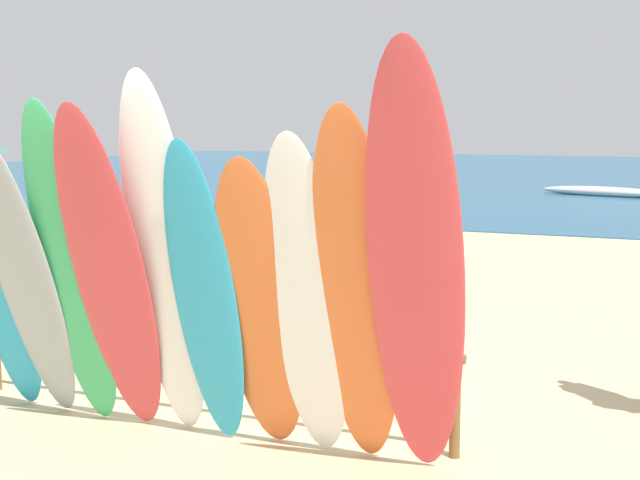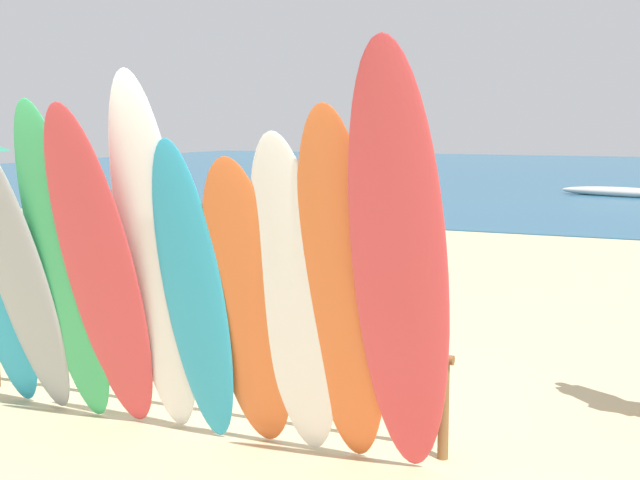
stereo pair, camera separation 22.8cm
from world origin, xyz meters
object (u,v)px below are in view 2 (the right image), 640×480
object	(u,v)px
surfboard_orange_9	(342,293)
beach_chair_red	(51,292)
surfboard_green_3	(64,267)
surfboard_orange_7	(248,308)
surfboard_white_5	(155,260)
surfboard_red_10	(400,273)
distant_boat	(624,192)
surfboard_rack	(192,344)
surfboard_red_4	(101,274)
surfboard_grey_2	(20,278)
beachgoer_strolling	(374,201)
surfboard_teal_6	(194,296)
surfboard_white_8	(294,301)

from	to	relation	value
surfboard_orange_9	beach_chair_red	xyz separation A→B (m)	(-4.15, 2.17, -0.71)
surfboard_green_3	surfboard_orange_7	world-z (taller)	surfboard_green_3
surfboard_white_5	surfboard_red_10	bearing A→B (deg)	-9.59
distant_boat	beach_chair_red	bearing A→B (deg)	-100.74
surfboard_rack	surfboard_red_4	distance (m)	0.89
surfboard_grey_2	beachgoer_strolling	distance (m)	7.53
surfboard_orange_9	surfboard_red_10	size ratio (longest dim) A/B	0.86
surfboard_white_5	surfboard_orange_7	distance (m)	0.73
surfboard_grey_2	surfboard_white_5	size ratio (longest dim) A/B	0.86
surfboard_orange_7	beach_chair_red	world-z (taller)	surfboard_orange_7
surfboard_teal_6	distant_boat	xyz separation A→B (m)	(0.61, 21.79, -0.90)
surfboard_teal_6	beach_chair_red	xyz separation A→B (m)	(-3.11, 2.18, -0.60)
surfboard_orange_7	beachgoer_strolling	bearing A→B (deg)	102.34
surfboard_orange_9	surfboard_red_10	world-z (taller)	surfboard_red_10
surfboard_red_4	surfboard_orange_7	bearing A→B (deg)	5.25
surfboard_green_3	surfboard_orange_9	distance (m)	2.06
surfboard_white_8	surfboard_orange_9	bearing A→B (deg)	-3.66
surfboard_orange_7	surfboard_grey_2	bearing A→B (deg)	-179.94
beach_chair_red	distant_boat	distance (m)	19.97
surfboard_orange_7	surfboard_orange_9	size ratio (longest dim) A/B	0.87
surfboard_grey_2	surfboard_red_10	world-z (taller)	surfboard_red_10
surfboard_grey_2	beach_chair_red	world-z (taller)	surfboard_grey_2
surfboard_teal_6	beach_chair_red	bearing A→B (deg)	148.12
surfboard_red_10	surfboard_orange_9	bearing A→B (deg)	158.54
surfboard_green_3	surfboard_white_8	bearing A→B (deg)	2.19
surfboard_orange_9	surfboard_rack	bearing A→B (deg)	157.70
surfboard_orange_7	surfboard_red_10	bearing A→B (deg)	-11.04
surfboard_grey_2	surfboard_orange_9	bearing A→B (deg)	6.28
surfboard_white_5	surfboard_red_10	distance (m)	1.75
surfboard_grey_2	surfboard_orange_9	xyz separation A→B (m)	(2.46, 0.04, 0.08)
surfboard_red_4	surfboard_white_5	world-z (taller)	surfboard_white_5
surfboard_white_5	distant_boat	size ratio (longest dim) A/B	0.68
surfboard_rack	surfboard_red_4	world-z (taller)	surfboard_red_4
surfboard_orange_7	surfboard_white_5	bearing A→B (deg)	-179.39
surfboard_red_4	surfboard_white_5	size ratio (longest dim) A/B	0.94
surfboard_grey_2	distant_boat	world-z (taller)	surfboard_grey_2
beach_chair_red	distant_boat	xyz separation A→B (m)	(3.72, 19.61, -0.29)
surfboard_white_8	surfboard_orange_9	world-z (taller)	surfboard_orange_9
surfboard_grey_2	surfboard_orange_7	size ratio (longest dim) A/B	1.08
surfboard_rack	surfboard_white_5	xyz separation A→B (m)	(0.05, -0.50, 0.69)
distant_boat	surfboard_rack	bearing A→B (deg)	-92.59
surfboard_orange_9	beachgoer_strolling	world-z (taller)	surfboard_orange_9
surfboard_rack	surfboard_grey_2	bearing A→B (deg)	-152.93
surfboard_green_3	beach_chair_red	bearing A→B (deg)	133.24
surfboard_green_3	surfboard_red_10	world-z (taller)	surfboard_red_10
surfboard_red_4	surfboard_orange_9	world-z (taller)	surfboard_red_4
surfboard_orange_9	beach_chair_red	bearing A→B (deg)	149.94
surfboard_grey_2	surfboard_orange_7	bearing A→B (deg)	7.88
surfboard_green_3	surfboard_orange_7	bearing A→B (deg)	3.50
surfboard_green_3	surfboard_orange_9	bearing A→B (deg)	1.29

